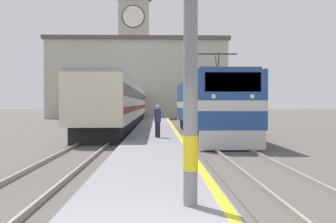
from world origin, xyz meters
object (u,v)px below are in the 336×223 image
(locomotive_train, at_px, (207,106))
(clock_tower, at_px, (134,39))
(person_on_platform, at_px, (158,121))
(passenger_train, at_px, (124,104))

(locomotive_train, relative_size, clock_tower, 0.70)
(person_on_platform, distance_m, clock_tower, 49.32)
(locomotive_train, bearing_deg, clock_tower, 99.25)
(person_on_platform, bearing_deg, locomotive_train, 54.04)
(passenger_train, relative_size, person_on_platform, 20.99)
(locomotive_train, height_order, passenger_train, locomotive_train)
(person_on_platform, bearing_deg, passenger_train, 101.21)
(locomotive_train, height_order, clock_tower, clock_tower)
(passenger_train, bearing_deg, locomotive_train, -61.10)
(locomotive_train, height_order, person_on_platform, locomotive_train)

